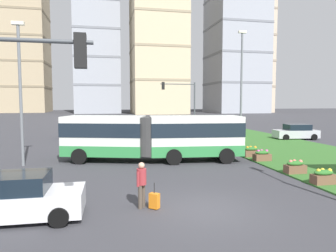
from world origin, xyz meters
The scene contains 20 objects.
ground_plane centered at (0.00, 0.00, 0.00)m, with size 260.00×260.00×0.00m, color #38383D.
grass_median centered at (11.03, 10.00, 0.04)m, with size 10.00×70.00×0.08m, color #336628.
articulated_bus centered at (-0.36, 9.63, 1.65)m, with size 12.04×4.77×3.00m.
car_silver_hatch centered at (16.07, 17.94, 0.75)m, with size 4.57×2.41×1.58m.
car_navy_sedan centered at (-6.04, 23.99, 0.75)m, with size 4.46×2.14×1.58m.
car_white_van centered at (-6.54, 0.40, 0.75)m, with size 4.44×2.10×1.58m.
pedestrian_crossing centered at (-2.22, 0.69, 1.00)m, with size 0.41×0.47×1.74m.
rolling_suitcase centered at (-1.77, 0.49, 0.31)m, with size 0.43×0.42×0.97m.
flower_planter_0 centered at (6.63, 2.00, 0.43)m, with size 1.10×0.56×0.74m.
flower_planter_1 centered at (6.63, 4.21, 0.43)m, with size 1.10×0.56×0.74m.
flower_planter_2 centered at (6.63, 7.80, 0.43)m, with size 1.10×0.56×0.74m.
flower_planter_3 centered at (6.63, 9.36, 0.43)m, with size 1.10×0.56×0.74m.
traffic_light_far_right centered at (4.97, 22.00, 4.14)m, with size 3.90×0.28×6.02m.
streetlight_left centered at (-8.50, 9.66, 4.81)m, with size 0.70×0.28×8.74m.
streetlight_median centered at (8.53, 15.20, 5.54)m, with size 0.70×0.28×10.18m.
apartment_tower_west centered at (-30.00, 106.82, 25.19)m, with size 14.50×16.97×50.32m.
apartment_tower_westcentre centered at (-5.32, 94.64, 25.68)m, with size 14.42×17.18×51.32m.
apartment_tower_centre centered at (13.33, 85.57, 24.35)m, with size 16.41×17.86×48.66m.
apartment_tower_eastcentre centered at (40.74, 88.73, 23.74)m, with size 17.24×18.96×47.45m.
apartment_tower_east centered at (45.46, 91.24, 25.48)m, with size 14.73×16.47×50.90m.
Camera 1 is at (-3.56, -10.55, 4.03)m, focal length 32.87 mm.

